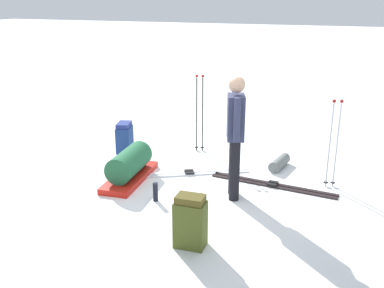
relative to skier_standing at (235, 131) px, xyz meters
The scene contains 11 objects.
ground_plane 1.14m from the skier_standing, ahead, with size 80.00×80.00×0.00m, color white.
skier_standing is the anchor object (origin of this frame).
ski_pair_near 1.40m from the skier_standing, 31.31° to the right, with size 1.74×1.09×0.05m.
ski_pair_far 1.18m from the skier_standing, 127.59° to the right, with size 1.90×0.33×0.05m.
backpack_large_dark 1.57m from the skier_standing, 86.76° to the left, with size 0.35×0.25×0.62m.
backpack_bright 2.70m from the skier_standing, 25.09° to the right, with size 0.34×0.42×0.54m.
ski_poles_planted_near 2.01m from the skier_standing, 55.53° to the right, with size 0.17×0.10×1.39m.
ski_poles_planted_far 1.51m from the skier_standing, 145.02° to the right, with size 0.17×0.10×1.31m.
gear_sled 1.80m from the skier_standing, ahead, with size 0.58×1.32×0.49m.
sleeping_mat_rolled 1.63m from the skier_standing, 106.44° to the right, with size 0.18×0.18×0.55m, color slate.
thermos_bottle 1.37m from the skier_standing, 29.05° to the left, with size 0.07×0.07×0.26m, color black.
Camera 1 is at (-2.17, 5.48, 2.67)m, focal length 41.37 mm.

